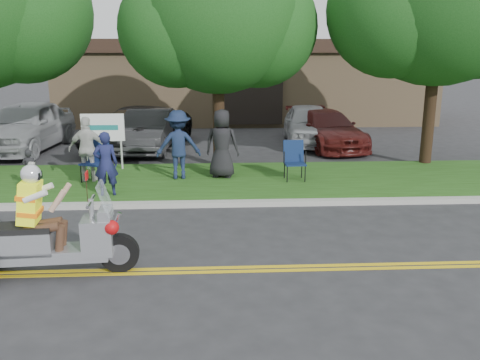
{
  "coord_description": "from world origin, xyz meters",
  "views": [
    {
      "loc": [
        0.35,
        -8.34,
        3.6
      ],
      "look_at": [
        0.89,
        2.0,
        0.9
      ],
      "focal_mm": 38.0,
      "sensor_mm": 36.0,
      "label": 1
    }
  ],
  "objects_px": {
    "parked_car_far_left": "(26,126)",
    "parked_car_right": "(326,129)",
    "parked_car_left": "(149,130)",
    "spectator_adult_left": "(106,164)",
    "spectator_adult_right": "(88,149)",
    "parked_car_mid": "(137,128)",
    "trike_scooter": "(40,238)",
    "lawn_chair_b": "(294,158)",
    "parked_car_far_right": "(309,124)",
    "lawn_chair_a": "(96,157)"
  },
  "relations": [
    {
      "from": "parked_car_far_left",
      "to": "parked_car_right",
      "type": "bearing_deg",
      "value": 5.28
    },
    {
      "from": "parked_car_far_left",
      "to": "parked_car_left",
      "type": "xyz_separation_m",
      "value": [
        4.39,
        -0.2,
        -0.16
      ]
    },
    {
      "from": "parked_car_far_left",
      "to": "parked_car_right",
      "type": "distance_m",
      "value": 10.9
    },
    {
      "from": "spectator_adult_left",
      "to": "parked_car_far_left",
      "type": "relative_size",
      "value": 0.3
    },
    {
      "from": "spectator_adult_right",
      "to": "parked_car_mid",
      "type": "xyz_separation_m",
      "value": [
        0.52,
        5.23,
        -0.23
      ]
    },
    {
      "from": "trike_scooter",
      "to": "lawn_chair_b",
      "type": "xyz_separation_m",
      "value": [
        4.99,
        5.65,
        0.05
      ]
    },
    {
      "from": "trike_scooter",
      "to": "parked_car_right",
      "type": "xyz_separation_m",
      "value": [
        6.96,
        10.73,
        0.03
      ]
    },
    {
      "from": "spectator_adult_right",
      "to": "parked_car_far_right",
      "type": "distance_m",
      "value": 9.09
    },
    {
      "from": "parked_car_left",
      "to": "spectator_adult_right",
      "type": "bearing_deg",
      "value": -98.83
    },
    {
      "from": "parked_car_far_left",
      "to": "parked_car_right",
      "type": "xyz_separation_m",
      "value": [
        10.89,
        0.07,
        -0.21
      ]
    },
    {
      "from": "trike_scooter",
      "to": "parked_car_far_right",
      "type": "distance_m",
      "value": 13.17
    },
    {
      "from": "parked_car_mid",
      "to": "parked_car_right",
      "type": "height_order",
      "value": "parked_car_mid"
    },
    {
      "from": "spectator_adult_left",
      "to": "parked_car_right",
      "type": "distance_m",
      "value": 9.33
    },
    {
      "from": "spectator_adult_left",
      "to": "spectator_adult_right",
      "type": "bearing_deg",
      "value": -71.58
    },
    {
      "from": "lawn_chair_b",
      "to": "parked_car_left",
      "type": "relative_size",
      "value": 0.24
    },
    {
      "from": "trike_scooter",
      "to": "parked_car_right",
      "type": "distance_m",
      "value": 12.79
    },
    {
      "from": "lawn_chair_a",
      "to": "parked_car_right",
      "type": "bearing_deg",
      "value": 54.88
    },
    {
      "from": "trike_scooter",
      "to": "parked_car_left",
      "type": "distance_m",
      "value": 10.47
    },
    {
      "from": "lawn_chair_b",
      "to": "parked_car_right",
      "type": "height_order",
      "value": "parked_car_right"
    },
    {
      "from": "spectator_adult_right",
      "to": "parked_car_left",
      "type": "relative_size",
      "value": 0.39
    },
    {
      "from": "parked_car_far_left",
      "to": "parked_car_mid",
      "type": "relative_size",
      "value": 0.97
    },
    {
      "from": "parked_car_far_right",
      "to": "spectator_adult_right",
      "type": "bearing_deg",
      "value": -135.65
    },
    {
      "from": "lawn_chair_a",
      "to": "parked_car_mid",
      "type": "relative_size",
      "value": 0.21
    },
    {
      "from": "spectator_adult_left",
      "to": "parked_car_right",
      "type": "relative_size",
      "value": 0.34
    },
    {
      "from": "lawn_chair_a",
      "to": "lawn_chair_b",
      "type": "relative_size",
      "value": 1.08
    },
    {
      "from": "trike_scooter",
      "to": "lawn_chair_b",
      "type": "distance_m",
      "value": 7.54
    },
    {
      "from": "spectator_adult_left",
      "to": "parked_car_far_left",
      "type": "distance_m",
      "value": 7.56
    },
    {
      "from": "lawn_chair_a",
      "to": "spectator_adult_left",
      "type": "bearing_deg",
      "value": -48.45
    },
    {
      "from": "parked_car_mid",
      "to": "lawn_chair_a",
      "type": "bearing_deg",
      "value": -73.84
    },
    {
      "from": "parked_car_right",
      "to": "trike_scooter",
      "type": "bearing_deg",
      "value": -133.45
    },
    {
      "from": "spectator_adult_right",
      "to": "parked_car_left",
      "type": "height_order",
      "value": "spectator_adult_right"
    },
    {
      "from": "parked_car_far_left",
      "to": "parked_car_left",
      "type": "height_order",
      "value": "parked_car_far_left"
    },
    {
      "from": "parked_car_mid",
      "to": "parked_car_right",
      "type": "bearing_deg",
      "value": 18.12
    },
    {
      "from": "parked_car_far_left",
      "to": "parked_car_far_right",
      "type": "relative_size",
      "value": 1.17
    },
    {
      "from": "spectator_adult_left",
      "to": "parked_car_left",
      "type": "height_order",
      "value": "spectator_adult_left"
    },
    {
      "from": "trike_scooter",
      "to": "spectator_adult_right",
      "type": "bearing_deg",
      "value": 91.43
    },
    {
      "from": "parked_car_mid",
      "to": "parked_car_right",
      "type": "relative_size",
      "value": 1.15
    },
    {
      "from": "lawn_chair_a",
      "to": "parked_car_left",
      "type": "distance_m",
      "value": 4.74
    },
    {
      "from": "trike_scooter",
      "to": "parked_car_far_left",
      "type": "xyz_separation_m",
      "value": [
        -3.93,
        10.66,
        0.25
      ]
    },
    {
      "from": "parked_car_far_right",
      "to": "parked_car_mid",
      "type": "bearing_deg",
      "value": -170.34
    },
    {
      "from": "spectator_adult_right",
      "to": "lawn_chair_a",
      "type": "bearing_deg",
      "value": -153.3
    },
    {
      "from": "spectator_adult_left",
      "to": "spectator_adult_right",
      "type": "height_order",
      "value": "spectator_adult_right"
    },
    {
      "from": "parked_car_right",
      "to": "parked_car_far_right",
      "type": "distance_m",
      "value": 0.9
    },
    {
      "from": "lawn_chair_a",
      "to": "parked_car_mid",
      "type": "xyz_separation_m",
      "value": [
        0.33,
        5.15,
        0.0
      ]
    },
    {
      "from": "lawn_chair_a",
      "to": "parked_car_left",
      "type": "xyz_separation_m",
      "value": [
        0.83,
        4.66,
        -0.02
      ]
    },
    {
      "from": "trike_scooter",
      "to": "lawn_chair_b",
      "type": "relative_size",
      "value": 2.68
    },
    {
      "from": "trike_scooter",
      "to": "parked_car_right",
      "type": "relative_size",
      "value": 0.6
    },
    {
      "from": "parked_car_far_left",
      "to": "parked_car_far_right",
      "type": "height_order",
      "value": "parked_car_far_left"
    },
    {
      "from": "spectator_adult_right",
      "to": "parked_car_left",
      "type": "xyz_separation_m",
      "value": [
        1.02,
        4.75,
        -0.25
      ]
    },
    {
      "from": "spectator_adult_left",
      "to": "parked_car_far_right",
      "type": "bearing_deg",
      "value": -141.06
    }
  ]
}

